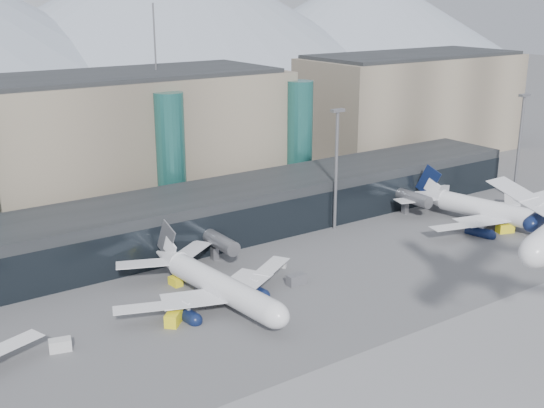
# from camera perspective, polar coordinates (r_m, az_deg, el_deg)

# --- Properties ---
(ground) EXTENTS (900.00, 900.00, 0.00)m
(ground) POSITION_cam_1_polar(r_m,az_deg,el_deg) (95.30, 9.90, -13.26)
(ground) COLOR #515154
(ground) RESTS_ON ground
(concourse) EXTENTS (170.00, 27.00, 10.00)m
(concourse) POSITION_cam_1_polar(r_m,az_deg,el_deg) (136.36, -7.12, -1.31)
(concourse) COLOR black
(concourse) RESTS_ON ground
(terminal_main) EXTENTS (130.00, 30.00, 31.00)m
(terminal_main) POSITION_cam_1_polar(r_m,az_deg,el_deg) (154.77, -21.18, 3.90)
(terminal_main) COLOR gray
(terminal_main) RESTS_ON ground
(terminal_east) EXTENTS (70.00, 30.00, 31.00)m
(terminal_east) POSITION_cam_1_polar(r_m,az_deg,el_deg) (215.74, 11.59, 8.16)
(terminal_east) COLOR gray
(terminal_east) RESTS_ON ground
(teal_towers) EXTENTS (116.40, 19.40, 46.00)m
(teal_towers) POSITION_cam_1_polar(r_m,az_deg,el_deg) (142.73, -15.65, 2.79)
(teal_towers) COLOR #23625D
(teal_towers) RESTS_ON ground
(lightmast_mid) EXTENTS (3.00, 1.20, 25.60)m
(lightmast_mid) POSITION_cam_1_polar(r_m,az_deg,el_deg) (142.05, 5.40, 3.46)
(lightmast_mid) COLOR slate
(lightmast_mid) RESTS_ON ground
(lightmast_right) EXTENTS (3.00, 1.20, 25.60)m
(lightmast_right) POSITION_cam_1_polar(r_m,az_deg,el_deg) (173.11, 20.01, 4.97)
(lightmast_right) COLOR slate
(lightmast_right) RESTS_ON ground
(jet_parked_mid) EXTENTS (36.20, 35.86, 11.71)m
(jet_parked_mid) POSITION_cam_1_polar(r_m,az_deg,el_deg) (111.51, -5.32, -5.84)
(jet_parked_mid) COLOR silver
(jet_parked_mid) RESTS_ON ground
(jet_parked_right) EXTENTS (37.44, 38.19, 12.30)m
(jet_parked_right) POSITION_cam_1_polar(r_m,az_deg,el_deg) (153.98, 17.11, 0.08)
(jet_parked_right) COLOR silver
(jet_parked_right) RESTS_ON ground
(veh_a) EXTENTS (3.38, 2.42, 1.72)m
(veh_a) POSITION_cam_1_polar(r_m,az_deg,el_deg) (101.72, -17.30, -11.20)
(veh_a) COLOR beige
(veh_a) RESTS_ON ground
(veh_b) EXTENTS (1.78, 2.64, 1.44)m
(veh_b) POSITION_cam_1_polar(r_m,az_deg,el_deg) (118.68, -8.07, -6.43)
(veh_b) COLOR yellow
(veh_b) RESTS_ON ground
(veh_c) EXTENTS (3.31, 1.76, 1.84)m
(veh_c) POSITION_cam_1_polar(r_m,az_deg,el_deg) (117.85, 2.04, -6.33)
(veh_c) COLOR #505056
(veh_c) RESTS_ON ground
(veh_e) EXTENTS (3.89, 3.01, 1.94)m
(veh_e) POSITION_cam_1_polar(r_m,az_deg,el_deg) (150.91, 18.92, -1.91)
(veh_e) COLOR yellow
(veh_e) RESTS_ON ground
(veh_g) EXTENTS (2.41, 2.46, 1.27)m
(veh_g) POSITION_cam_1_polar(r_m,az_deg,el_deg) (125.13, 0.70, -5.02)
(veh_g) COLOR beige
(veh_g) RESTS_ON ground
(veh_h) EXTENTS (3.90, 3.89, 1.99)m
(veh_h) POSITION_cam_1_polar(r_m,az_deg,el_deg) (105.48, -8.22, -9.40)
(veh_h) COLOR yellow
(veh_h) RESTS_ON ground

